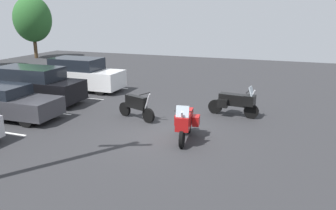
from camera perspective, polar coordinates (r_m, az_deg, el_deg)
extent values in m
cube|color=#2D2D30|center=(13.09, -0.47, -4.98)|extent=(44.00, 44.00, 0.10)
cylinder|color=black|center=(11.66, 2.35, -5.63)|extent=(0.67, 0.21, 0.66)
cylinder|color=black|center=(13.13, 3.52, -3.19)|extent=(0.67, 0.21, 0.66)
cube|color=#A51414|center=(12.25, 3.00, -2.34)|extent=(1.23, 0.55, 0.55)
cylinder|color=#B2B2B7|center=(11.63, 2.47, -3.51)|extent=(0.51, 0.14, 1.13)
cylinder|color=black|center=(11.55, 2.57, -1.08)|extent=(0.12, 0.62, 0.04)
cube|color=#A51414|center=(11.58, 2.46, -3.11)|extent=(0.50, 0.52, 0.49)
cube|color=#B2C1CC|center=(11.40, 2.44, -1.10)|extent=(0.22, 0.46, 0.39)
cube|color=#A51414|center=(12.58, 4.74, -2.61)|extent=(0.47, 0.30, 0.36)
cube|color=#A51414|center=(12.68, 1.77, -2.42)|extent=(0.47, 0.30, 0.36)
cylinder|color=black|center=(14.22, -3.32, -1.77)|extent=(0.34, 0.62, 0.62)
cylinder|color=black|center=(15.24, -7.25, -0.68)|extent=(0.34, 0.62, 0.62)
cube|color=black|center=(14.60, -5.39, 0.48)|extent=(0.64, 1.12, 0.54)
cylinder|color=#B2B2B7|center=(14.19, -3.69, -0.12)|extent=(0.24, 0.49, 1.10)
cylinder|color=black|center=(14.12, -3.95, 1.88)|extent=(0.59, 0.26, 0.04)
cylinder|color=black|center=(15.18, 13.78, -1.04)|extent=(0.20, 0.65, 0.64)
cylinder|color=black|center=(15.61, 7.92, -0.28)|extent=(0.20, 0.65, 0.64)
cube|color=black|center=(15.27, 10.89, 0.90)|extent=(0.58, 1.28, 0.50)
cylinder|color=#B2B2B7|center=(15.10, 13.44, 0.51)|extent=(0.13, 0.51, 1.11)
cylinder|color=black|center=(15.01, 13.25, 2.21)|extent=(0.62, 0.11, 0.04)
cube|color=black|center=(15.08, 13.53, 0.76)|extent=(0.56, 0.50, 0.45)
cube|color=#B2C1CC|center=(14.97, 13.82, 2.29)|extent=(0.46, 0.21, 0.39)
cube|color=black|center=(15.73, 9.95, 0.88)|extent=(0.29, 0.47, 0.36)
cube|color=black|center=(15.07, 9.13, 0.28)|extent=(0.29, 0.47, 0.36)
cube|color=silver|center=(17.57, -22.72, -0.66)|extent=(0.12, 5.11, 0.01)
cube|color=silver|center=(19.66, -17.18, 1.49)|extent=(0.12, 5.11, 0.01)
cube|color=silver|center=(21.91, -12.74, 3.21)|extent=(0.12, 5.11, 0.01)
cube|color=#38383D|center=(16.32, -25.18, 0.08)|extent=(1.80, 4.65, 0.74)
cube|color=black|center=(16.44, -26.32, 2.21)|extent=(1.64, 2.19, 0.46)
cylinder|color=black|center=(15.89, -19.14, -0.61)|extent=(0.23, 0.71, 0.71)
cylinder|color=black|center=(14.81, -22.69, -2.11)|extent=(0.23, 0.71, 0.71)
cube|color=black|center=(18.44, -21.12, 2.50)|extent=(1.97, 4.78, 0.97)
cube|color=black|center=(18.54, -22.27, 4.97)|extent=(1.80, 3.28, 0.62)
cylinder|color=black|center=(18.19, -15.47, 1.62)|extent=(0.23, 0.69, 0.68)
cylinder|color=black|center=(16.92, -18.55, 0.35)|extent=(0.23, 0.69, 0.68)
cylinder|color=black|center=(20.16, -23.08, 2.27)|extent=(0.23, 0.69, 0.68)
cylinder|color=black|center=(19.03, -26.30, 1.16)|extent=(0.23, 0.69, 0.68)
cube|color=white|center=(20.71, -14.17, 4.41)|extent=(1.89, 4.87, 0.99)
cube|color=black|center=(20.75, -15.05, 6.70)|extent=(1.73, 2.85, 0.67)
cylinder|color=black|center=(20.59, -9.02, 3.54)|extent=(0.22, 0.65, 0.65)
cylinder|color=black|center=(19.24, -11.36, 2.58)|extent=(0.22, 0.65, 0.65)
cylinder|color=black|center=(22.38, -16.46, 4.05)|extent=(0.22, 0.65, 0.65)
cylinder|color=black|center=(21.13, -19.04, 3.18)|extent=(0.22, 0.65, 0.65)
cylinder|color=#4C3823|center=(36.42, -21.30, 8.59)|extent=(0.34, 0.34, 1.59)
ellipsoid|color=#285B28|center=(36.23, -21.77, 13.25)|extent=(3.59, 3.59, 4.36)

